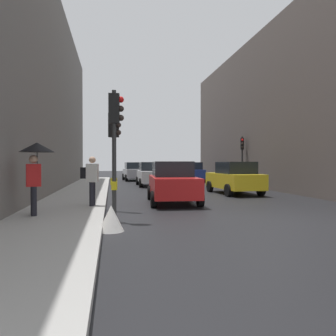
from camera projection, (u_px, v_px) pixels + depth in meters
The scene contains 15 objects.
ground_plane at pixel (271, 220), 9.54m from camera, with size 120.00×120.00×0.00m, color black.
sidewalk_kerb at pixel (76, 199), 14.36m from camera, with size 2.70×40.00×0.16m, color #A8A5A0.
building_facade_right at pixel (336, 113), 22.52m from camera, with size 12.00×27.61×10.43m, color #5B514C.
traffic_light_near_right at pixel (114, 142), 11.12m from camera, with size 0.45×0.36×3.54m.
traffic_light_mid_street at pixel (242, 152), 23.15m from camera, with size 0.33×0.45×3.62m.
traffic_light_near_left at pixel (115, 131), 9.08m from camera, with size 0.44×0.26×3.76m.
car_blue_van at pixel (191, 172), 28.63m from camera, with size 2.25×4.32×1.76m.
car_yellow_taxi at pixel (234, 178), 17.51m from camera, with size 2.17×4.28×1.76m.
car_green_estate at pixel (136, 170), 37.09m from camera, with size 2.11×4.25×1.76m.
car_red_sedan at pixel (173, 182), 13.61m from camera, with size 2.24×4.31×1.76m.
car_white_compact at pixel (151, 174), 23.60m from camera, with size 2.03×4.21×1.76m.
car_silver_hatchback at pixel (134, 171), 30.92m from camera, with size 2.23×4.31×1.76m.
pedestrian_with_umbrella at pixel (36, 158), 9.35m from camera, with size 1.00×1.00×2.14m.
pedestrian_with_black_backpack at pixel (91, 178), 11.49m from camera, with size 0.64×0.40×1.77m.
warning_sign_triangle at pixel (111, 218), 7.92m from camera, with size 0.64×0.64×0.65m, color silver.
Camera 1 is at (-4.70, -8.84, 1.70)m, focal length 34.17 mm.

